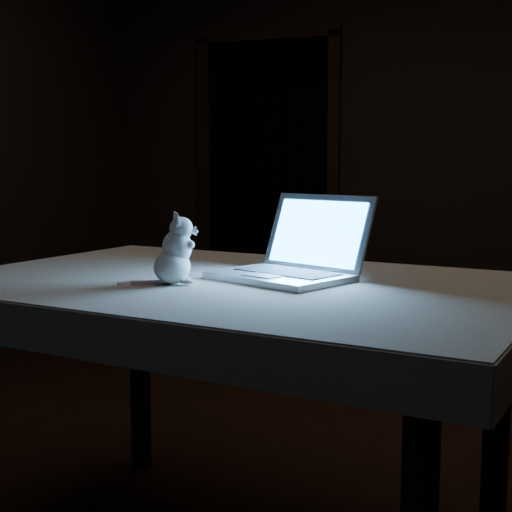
% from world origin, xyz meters
% --- Properties ---
extents(floor, '(5.00, 5.00, 0.00)m').
position_xyz_m(floor, '(0.00, 0.00, 0.00)').
color(floor, black).
rests_on(floor, ground).
extents(back_wall, '(4.50, 0.04, 2.60)m').
position_xyz_m(back_wall, '(0.00, 2.50, 1.30)').
color(back_wall, black).
rests_on(back_wall, ground).
extents(doorway, '(1.06, 0.36, 2.13)m').
position_xyz_m(doorway, '(-1.10, 2.50, 1.06)').
color(doorway, black).
rests_on(doorway, back_wall).
extents(table, '(1.72, 1.26, 0.84)m').
position_xyz_m(table, '(-0.14, -0.60, 0.42)').
color(table, black).
rests_on(table, floor).
extents(tablecloth, '(1.91, 1.50, 0.11)m').
position_xyz_m(tablecloth, '(-0.23, -0.63, 0.80)').
color(tablecloth, beige).
rests_on(tablecloth, table).
extents(laptop, '(0.48, 0.45, 0.25)m').
position_xyz_m(laptop, '(-0.02, -0.56, 0.98)').
color(laptop, '#BCBCC1').
rests_on(laptop, tablecloth).
extents(plush_mouse, '(0.19, 0.19, 0.20)m').
position_xyz_m(plush_mouse, '(-0.28, -0.74, 0.95)').
color(plush_mouse, silver).
rests_on(plush_mouse, tablecloth).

